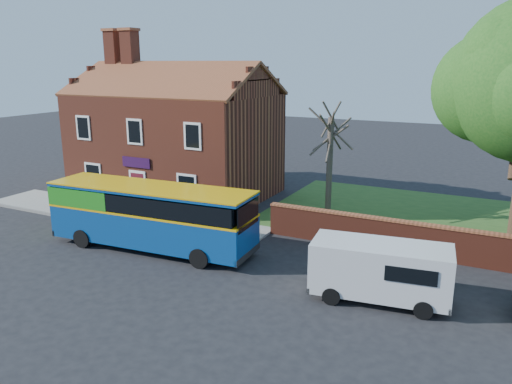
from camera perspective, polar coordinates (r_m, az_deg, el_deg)
The scene contains 8 objects.
ground at distance 21.12m, azimuth -11.44°, elevation -9.38°, with size 120.00×120.00×0.00m, color black.
pavement at distance 29.51m, azimuth -15.33°, elevation -2.52°, with size 18.00×3.50×0.12m, color gray.
kerb at distance 28.30m, azimuth -17.69°, elevation -3.41°, with size 18.00×0.15×0.14m, color slate.
grass_strip at distance 29.27m, azimuth 27.15°, elevation -3.87°, with size 26.00×12.00×0.04m, color #426B28.
shop_building at distance 33.14m, azimuth -9.12°, elevation 5.62°, with size 12.30×8.13×10.50m.
bus at distance 23.72m, azimuth -12.52°, elevation -2.35°, with size 10.02×3.14×3.01m.
van_near at distance 18.83m, azimuth 14.07°, elevation -8.56°, with size 5.15×2.60×2.17m.
bare_tree at distance 27.41m, azimuth 8.41°, elevation 3.26°, with size 2.32×2.76×6.18m.
Camera 1 is at (12.20, -15.01, 8.48)m, focal length 35.00 mm.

